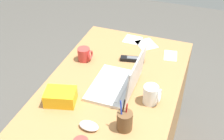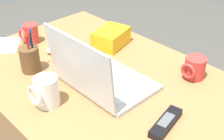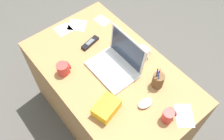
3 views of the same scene
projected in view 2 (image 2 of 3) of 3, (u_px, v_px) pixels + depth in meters
laptop at (100, 77)px, 1.12m from camera, size 0.34×0.27×0.24m
computer_mouse at (57, 48)px, 1.38m from camera, size 0.07×0.11×0.03m
coffee_mug_white at (30, 34)px, 1.43m from camera, size 0.07×0.08×0.09m
coffee_mug_tall at (46, 92)px, 1.04m from camera, size 0.08×0.09×0.11m
coffee_mug_spare at (194, 68)px, 1.19m from camera, size 0.08×0.09×0.09m
cordless_phone at (166, 123)px, 0.97m from camera, size 0.07×0.16×0.03m
pen_holder at (30, 59)px, 1.22m from camera, size 0.08×0.08×0.18m
snack_bag at (111, 38)px, 1.42m from camera, size 0.16×0.19×0.08m
paper_note_near_laptop at (7, 45)px, 1.43m from camera, size 0.19×0.18×0.00m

